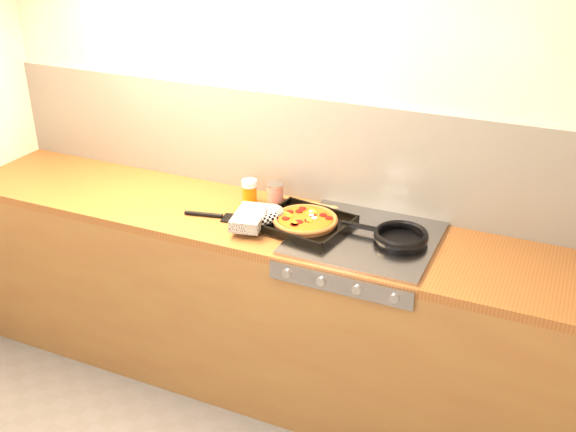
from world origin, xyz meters
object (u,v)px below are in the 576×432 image
at_px(pizza_on_tray, 290,219).
at_px(juice_glass, 250,192).
at_px(tomato_can, 275,195).
at_px(frying_pan, 400,236).

height_order(pizza_on_tray, juice_glass, juice_glass).
height_order(tomato_can, juice_glass, juice_glass).
distance_m(pizza_on_tray, tomato_can, 0.24).
bearing_deg(pizza_on_tray, tomato_can, 131.49).
height_order(pizza_on_tray, frying_pan, pizza_on_tray).
bearing_deg(pizza_on_tray, frying_pan, 6.02).
bearing_deg(frying_pan, tomato_can, 168.63).
xyz_separation_m(pizza_on_tray, frying_pan, (0.48, 0.05, -0.01)).
relative_size(tomato_can, juice_glass, 0.93).
xyz_separation_m(frying_pan, tomato_can, (-0.64, 0.13, 0.02)).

